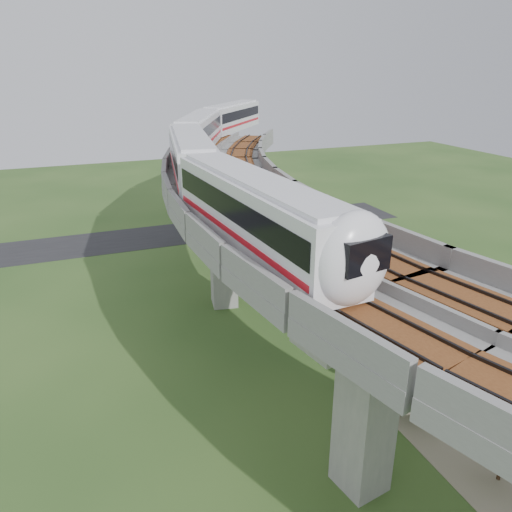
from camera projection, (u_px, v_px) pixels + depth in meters
The scene contains 16 objects.
ground at pixel (261, 372), 32.87m from camera, with size 160.00×160.00×0.00m, color #2C4D1F.
dirt_lot at pixel (451, 345), 35.91m from camera, with size 18.00×26.00×0.04m, color gray.
asphalt_road at pixel (166, 235), 58.88m from camera, with size 60.00×8.00×0.03m, color #232326.
viaduct at pixel (319, 235), 30.91m from camera, with size 19.58×73.98×11.40m.
metro_train at pixel (219, 143), 44.35m from camera, with size 21.44×58.65×3.64m.
fence at pixel (386, 334), 35.93m from camera, with size 3.87×38.73×1.50m.
tree_0 at pixel (280, 225), 55.78m from camera, with size 1.85×1.85×2.85m.
tree_1 at pixel (281, 243), 50.25m from camera, with size 2.52×2.52×3.10m.
tree_2 at pixel (286, 259), 46.30m from camera, with size 2.55×2.55×3.10m.
tree_3 at pixel (297, 280), 40.89m from camera, with size 2.21×2.21×3.30m.
tree_4 at pixel (334, 314), 36.54m from camera, with size 2.66×2.66×2.93m.
tree_5 at pixel (378, 358), 30.86m from camera, with size 2.82×2.82×3.16m.
tree_6 at pixel (424, 381), 28.26m from camera, with size 2.98×2.98×3.42m.
tree_7 at pixel (506, 442), 23.52m from camera, with size 2.12×2.12×3.22m.
car_red at pixel (496, 368), 32.20m from camera, with size 1.15×3.31×1.09m, color maroon.
car_dark at pixel (412, 328), 36.92m from camera, with size 1.81×4.46×1.29m, color black.
Camera 1 is at (-10.51, -25.83, 19.00)m, focal length 35.00 mm.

